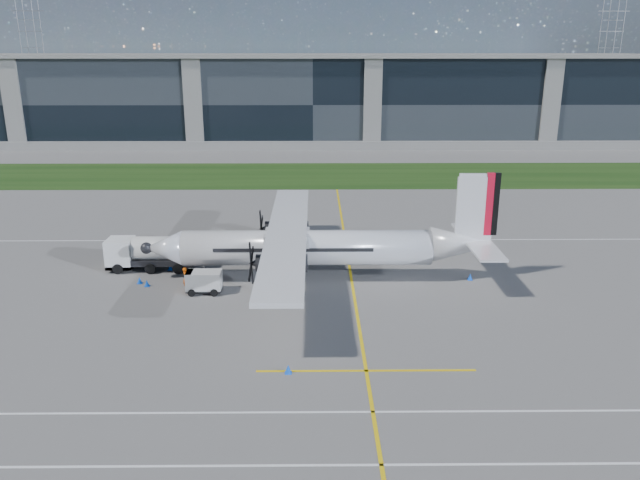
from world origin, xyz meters
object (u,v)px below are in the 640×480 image
safety_cone_fwd (140,280)px  safety_cone_nose_port (147,283)px  ground_crew_person (186,277)px  turboprop_aircraft (320,228)px  fuel_tanker_truck (145,253)px  pylon_west (33,53)px  baggage_tug (204,282)px  safety_cone_stbdwing (299,227)px  safety_cone_nose_stbd (170,267)px  safety_cone_portwing (288,369)px  safety_cone_tail (470,277)px  pylon_east (608,53)px

safety_cone_fwd → safety_cone_nose_port: bearing=-40.0°
ground_crew_person → safety_cone_nose_port: ground_crew_person is taller
turboprop_aircraft → fuel_tanker_truck: (-13.79, 2.37, -2.74)m
turboprop_aircraft → ground_crew_person: (-9.75, -1.85, -3.15)m
pylon_west → safety_cone_nose_port: (67.85, -143.32, -14.75)m
safety_cone_nose_port → safety_cone_fwd: size_ratio=1.00×
baggage_tug → safety_cone_stbdwing: (6.38, 16.07, -0.54)m
safety_cone_nose_stbd → safety_cone_portwing: bearing=-58.7°
safety_cone_tail → safety_cone_nose_port: bearing=-177.4°
pylon_east → fuel_tanker_truck: pylon_east is taller
pylon_west → fuel_tanker_truck: bearing=-64.4°
safety_cone_stbdwing → safety_cone_fwd: (-11.52, -14.23, 0.00)m
pylon_west → fuel_tanker_truck: pylon_west is taller
fuel_tanker_truck → safety_cone_stbdwing: 16.30m
safety_cone_fwd → safety_cone_tail: bearing=1.2°
safety_cone_nose_port → safety_cone_tail: (24.12, 1.10, 0.00)m
pylon_east → baggage_tug: (-92.70, -144.58, -14.21)m
baggage_tug → ground_crew_person: ground_crew_person is taller
turboprop_aircraft → ground_crew_person: size_ratio=14.51×
baggage_tug → fuel_tanker_truck: bearing=138.0°
pylon_west → turboprop_aircraft: 163.65m
safety_cone_fwd → safety_cone_nose_stbd: 3.38m
safety_cone_tail → safety_cone_portwing: bearing=-133.4°
pylon_west → safety_cone_stbdwing: bearing=-58.5°
safety_cone_tail → safety_cone_fwd: size_ratio=1.00×
baggage_tug → safety_cone_nose_stbd: size_ratio=5.29×
ground_crew_person → safety_cone_portwing: ground_crew_person is taller
turboprop_aircraft → safety_cone_nose_stbd: (-11.81, 2.22, -3.84)m
safety_cone_fwd → pylon_west: bearing=115.2°
pylon_east → safety_cone_nose_stbd: pylon_east is taller
pylon_west → pylon_east: size_ratio=1.00×
ground_crew_person → safety_cone_fwd: (-3.70, 1.12, -0.69)m
pylon_east → safety_cone_nose_stbd: bearing=-124.5°
fuel_tanker_truck → safety_cone_stbdwing: (11.86, 11.13, -1.09)m
ground_crew_person → turboprop_aircraft: bearing=-89.4°
pylon_west → safety_cone_tail: size_ratio=60.00×
pylon_east → fuel_tanker_truck: (-98.19, -139.63, -13.66)m
baggage_tug → safety_cone_nose_port: (-4.45, 1.26, -0.54)m
safety_cone_fwd → safety_cone_nose_stbd: same height
pylon_east → turboprop_aircraft: 165.55m
pylon_east → safety_cone_fwd: size_ratio=60.00×
turboprop_aircraft → safety_cone_fwd: turboprop_aircraft is taller
safety_cone_tail → safety_cone_fwd: same height
fuel_tanker_truck → safety_cone_portwing: (11.95, -16.57, -1.09)m
ground_crew_person → safety_cone_tail: size_ratio=3.75×
baggage_tug → safety_cone_nose_port: size_ratio=5.29×
pylon_west → safety_cone_fwd: (67.15, -142.73, -14.75)m
baggage_tug → safety_cone_portwing: bearing=-60.9°
fuel_tanker_truck → ground_crew_person: 5.85m
safety_cone_tail → pylon_west: bearing=122.9°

